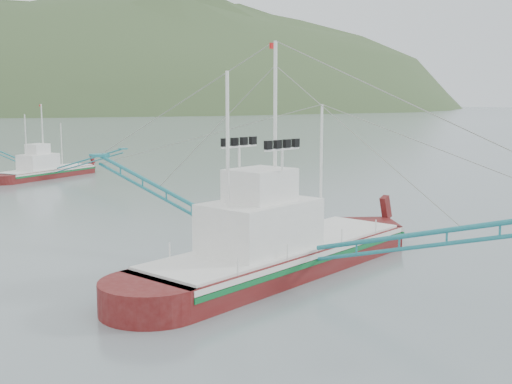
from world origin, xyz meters
TOP-DOWN VIEW (x-y plane):
  - ground at (0.00, 0.00)m, footprint 1200.00×1200.00m
  - main_boat at (-2.67, 0.77)m, footprint 17.08×29.69m
  - bg_boat_far at (2.42, 46.23)m, footprint 12.03×20.28m
  - headland_right at (240.00, 430.00)m, footprint 684.00×432.00m

SIDE VIEW (x-z plane):
  - ground at x=0.00m, z-range 0.00..0.00m
  - headland_right at x=240.00m, z-range -153.00..153.00m
  - bg_boat_far at x=2.42m, z-range -2.56..6.07m
  - main_boat at x=-2.67m, z-range -3.95..8.19m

